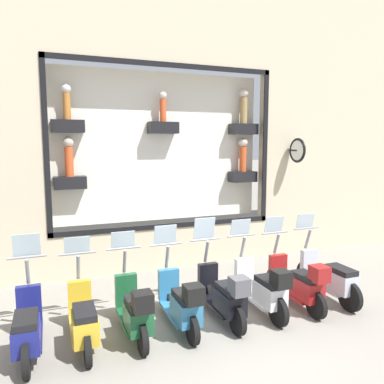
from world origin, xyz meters
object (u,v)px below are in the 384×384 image
at_px(scooter_white_2, 263,289).
at_px(scooter_yellow_6, 83,320).
at_px(scooter_teal_4, 182,303).
at_px(scooter_green_5, 135,310).
at_px(scooter_navy_7, 27,327).
at_px(scooter_black_3, 224,295).
at_px(scooter_red_1, 299,283).
at_px(scooter_silver_0, 330,278).

bearing_deg(scooter_white_2, scooter_yellow_6, 89.04).
xyz_separation_m(scooter_teal_4, scooter_green_5, (-0.00, 0.78, 0.00)).
xyz_separation_m(scooter_teal_4, scooter_navy_7, (0.07, 2.34, -0.03)).
xyz_separation_m(scooter_black_3, scooter_yellow_6, (0.05, 2.34, -0.06)).
bearing_deg(scooter_yellow_6, scooter_red_1, -90.81).
bearing_deg(scooter_black_3, scooter_silver_0, -88.42).
bearing_deg(scooter_green_5, scooter_silver_0, -88.94).
bearing_deg(scooter_teal_4, scooter_white_2, -89.69).
bearing_deg(scooter_green_5, scooter_black_3, -89.72).
height_order(scooter_silver_0, scooter_red_1, scooter_silver_0).
distance_m(scooter_white_2, scooter_teal_4, 1.56).
distance_m(scooter_silver_0, scooter_red_1, 0.78).
xyz_separation_m(scooter_silver_0, scooter_black_3, (-0.06, 2.34, 0.03)).
distance_m(scooter_silver_0, scooter_yellow_6, 4.67).
height_order(scooter_red_1, scooter_teal_4, scooter_red_1).
distance_m(scooter_white_2, scooter_black_3, 0.78).
height_order(scooter_black_3, scooter_yellow_6, scooter_black_3).
distance_m(scooter_green_5, scooter_navy_7, 1.56).
bearing_deg(scooter_yellow_6, scooter_white_2, -90.96).
distance_m(scooter_black_3, scooter_teal_4, 0.78).
height_order(scooter_green_5, scooter_navy_7, scooter_navy_7).
bearing_deg(scooter_silver_0, scooter_teal_4, 91.32).
bearing_deg(scooter_yellow_6, scooter_black_3, -91.31).
distance_m(scooter_black_3, scooter_green_5, 1.56).
height_order(scooter_teal_4, scooter_navy_7, scooter_navy_7).
distance_m(scooter_silver_0, scooter_black_3, 2.34).
height_order(scooter_red_1, scooter_yellow_6, scooter_red_1).
xyz_separation_m(scooter_green_5, scooter_yellow_6, (0.06, 0.78, -0.05)).
distance_m(scooter_white_2, scooter_green_5, 2.34).
xyz_separation_m(scooter_white_2, scooter_black_3, (-0.00, 0.78, -0.00)).
bearing_deg(scooter_navy_7, scooter_teal_4, -91.66).
xyz_separation_m(scooter_silver_0, scooter_yellow_6, (-0.01, 4.67, -0.04)).
bearing_deg(scooter_white_2, scooter_silver_0, -87.67).
relative_size(scooter_red_1, scooter_yellow_6, 1.01).
distance_m(scooter_silver_0, scooter_navy_7, 5.45).
relative_size(scooter_silver_0, scooter_navy_7, 1.01).
bearing_deg(scooter_black_3, scooter_navy_7, 88.89).
bearing_deg(scooter_green_5, scooter_white_2, -89.79).
relative_size(scooter_black_3, scooter_green_5, 1.00).
bearing_deg(scooter_black_3, scooter_green_5, 90.28).
bearing_deg(scooter_navy_7, scooter_green_5, -92.50).
bearing_deg(scooter_red_1, scooter_black_3, 89.93).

